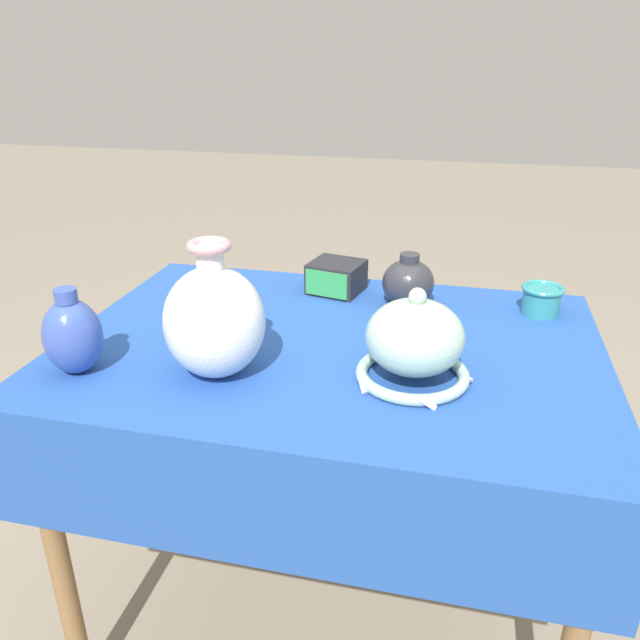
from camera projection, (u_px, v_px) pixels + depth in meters
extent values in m
plane|color=gray|center=(329.00, 610.00, 1.61)|extent=(14.00, 14.00, 0.00)
cylinder|color=olive|center=(60.00, 564.00, 1.27)|extent=(0.04, 0.04, 0.74)
cylinder|color=olive|center=(193.00, 399.00, 1.86)|extent=(0.04, 0.04, 0.74)
cylinder|color=olive|center=(538.00, 444.00, 1.66)|extent=(0.04, 0.04, 0.74)
cube|color=olive|center=(331.00, 350.00, 1.31)|extent=(1.09, 0.76, 0.03)
cube|color=#234C9E|center=(331.00, 342.00, 1.30)|extent=(1.11, 0.78, 0.01)
cube|color=#234C9E|center=(278.00, 514.00, 1.00)|extent=(1.11, 0.01, 0.24)
ellipsoid|color=white|center=(215.00, 322.00, 1.13)|extent=(0.19, 0.19, 0.21)
cylinder|color=white|center=(210.00, 259.00, 1.08)|extent=(0.05, 0.05, 0.05)
torus|color=#D19399|center=(209.00, 246.00, 1.08)|extent=(0.08, 0.08, 0.02)
torus|color=#A8CCB7|center=(412.00, 374.00, 1.15)|extent=(0.21, 0.21, 0.02)
ellipsoid|color=#A8CCB7|center=(415.00, 337.00, 1.12)|extent=(0.18, 0.18, 0.14)
sphere|color=#A8CCB7|center=(418.00, 297.00, 1.09)|extent=(0.03, 0.03, 0.03)
cone|color=white|center=(470.00, 380.00, 1.13)|extent=(0.01, 0.04, 0.03)
cone|color=white|center=(434.00, 352.00, 1.23)|extent=(0.04, 0.02, 0.03)
cone|color=white|center=(372.00, 354.00, 1.22)|extent=(0.03, 0.04, 0.03)
cone|color=white|center=(361.00, 385.00, 1.11)|extent=(0.03, 0.04, 0.03)
cone|color=white|center=(426.00, 404.00, 1.05)|extent=(0.04, 0.02, 0.03)
cube|color=#232328|center=(337.00, 277.00, 1.55)|extent=(0.14, 0.14, 0.08)
cube|color=green|center=(326.00, 284.00, 1.50)|extent=(0.11, 0.03, 0.06)
ellipsoid|color=#2D2D33|center=(408.00, 283.00, 1.46)|extent=(0.12, 0.12, 0.11)
cylinder|color=#2D2D33|center=(410.00, 258.00, 1.44)|extent=(0.05, 0.05, 0.02)
cylinder|color=teal|center=(541.00, 301.00, 1.42)|extent=(0.08, 0.08, 0.06)
torus|color=teal|center=(543.00, 289.00, 1.41)|extent=(0.10, 0.10, 0.01)
ellipsoid|color=#3851A8|center=(73.00, 336.00, 1.15)|extent=(0.11, 0.11, 0.14)
cylinder|color=#3851A8|center=(66.00, 296.00, 1.12)|extent=(0.04, 0.04, 0.03)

